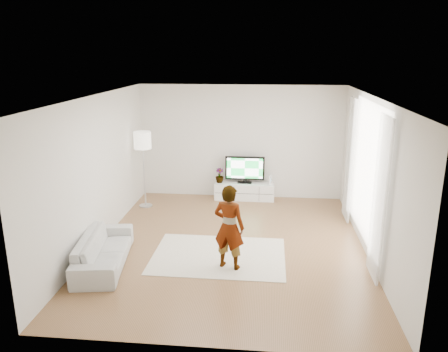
# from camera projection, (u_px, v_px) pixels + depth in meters

# --- Properties ---
(floor) EXTENTS (6.00, 6.00, 0.00)m
(floor) POSITION_uv_depth(u_px,v_px,m) (230.00, 245.00, 8.30)
(floor) COLOR #936242
(floor) RESTS_ON ground
(ceiling) EXTENTS (6.00, 6.00, 0.00)m
(ceiling) POSITION_uv_depth(u_px,v_px,m) (231.00, 97.00, 7.54)
(ceiling) COLOR white
(ceiling) RESTS_ON wall_back
(wall_left) EXTENTS (0.02, 6.00, 2.80)m
(wall_left) POSITION_uv_depth(u_px,v_px,m) (97.00, 171.00, 8.16)
(wall_left) COLOR silver
(wall_left) RESTS_ON floor
(wall_right) EXTENTS (0.02, 6.00, 2.80)m
(wall_right) POSITION_uv_depth(u_px,v_px,m) (372.00, 179.00, 7.68)
(wall_right) COLOR silver
(wall_right) RESTS_ON floor
(wall_back) EXTENTS (5.00, 0.02, 2.80)m
(wall_back) POSITION_uv_depth(u_px,v_px,m) (241.00, 142.00, 10.79)
(wall_back) COLOR silver
(wall_back) RESTS_ON floor
(wall_front) EXTENTS (5.00, 0.02, 2.80)m
(wall_front) POSITION_uv_depth(u_px,v_px,m) (208.00, 244.00, 5.05)
(wall_front) COLOR silver
(wall_front) RESTS_ON floor
(window) EXTENTS (0.01, 2.60, 2.50)m
(window) POSITION_uv_depth(u_px,v_px,m) (367.00, 171.00, 7.95)
(window) COLOR white
(window) RESTS_ON wall_right
(curtain_near) EXTENTS (0.04, 0.70, 2.60)m
(curtain_near) POSITION_uv_depth(u_px,v_px,m) (379.00, 199.00, 6.74)
(curtain_near) COLOR white
(curtain_near) RESTS_ON floor
(curtain_far) EXTENTS (0.04, 0.70, 2.60)m
(curtain_far) POSITION_uv_depth(u_px,v_px,m) (350.00, 160.00, 9.23)
(curtain_far) COLOR white
(curtain_far) RESTS_ON floor
(media_console) EXTENTS (1.47, 0.42, 0.41)m
(media_console) POSITION_uv_depth(u_px,v_px,m) (244.00, 191.00, 10.88)
(media_console) COLOR white
(media_console) RESTS_ON floor
(television) EXTENTS (0.97, 0.19, 0.67)m
(television) POSITION_uv_depth(u_px,v_px,m) (245.00, 169.00, 10.75)
(television) COLOR black
(television) RESTS_ON media_console
(game_console) EXTENTS (0.08, 0.16, 0.21)m
(game_console) POSITION_uv_depth(u_px,v_px,m) (271.00, 180.00, 10.73)
(game_console) COLOR white
(game_console) RESTS_ON media_console
(potted_plant) EXTENTS (0.26, 0.26, 0.36)m
(potted_plant) POSITION_uv_depth(u_px,v_px,m) (220.00, 175.00, 10.83)
(potted_plant) COLOR #3F7238
(potted_plant) RESTS_ON media_console
(rug) EXTENTS (2.38, 1.72, 0.01)m
(rug) POSITION_uv_depth(u_px,v_px,m) (219.00, 256.00, 7.88)
(rug) COLOR beige
(rug) RESTS_ON floor
(player) EXTENTS (0.61, 0.49, 1.46)m
(player) POSITION_uv_depth(u_px,v_px,m) (229.00, 227.00, 7.25)
(player) COLOR #334772
(player) RESTS_ON rug
(sofa) EXTENTS (0.99, 1.94, 0.54)m
(sofa) POSITION_uv_depth(u_px,v_px,m) (104.00, 250.00, 7.49)
(sofa) COLOR silver
(sofa) RESTS_ON floor
(floor_lamp) EXTENTS (0.40, 0.40, 1.79)m
(floor_lamp) POSITION_uv_depth(u_px,v_px,m) (143.00, 144.00, 10.02)
(floor_lamp) COLOR silver
(floor_lamp) RESTS_ON floor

